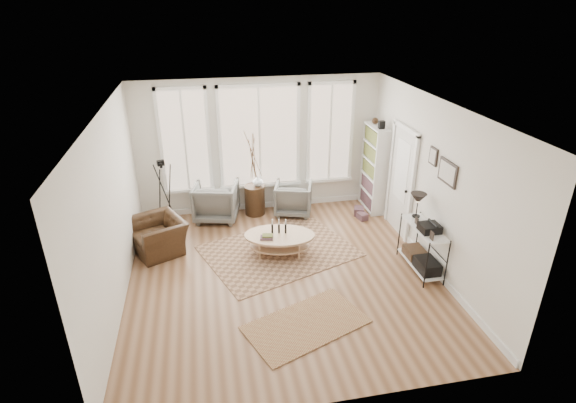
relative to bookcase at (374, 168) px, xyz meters
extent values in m
plane|color=#8E6648|center=(-2.44, -2.23, -0.96)|extent=(5.50, 5.50, 0.00)
plane|color=white|center=(-2.44, -2.23, 1.94)|extent=(5.50, 5.50, 0.00)
cube|color=silver|center=(-2.44, 0.52, 0.49)|extent=(5.20, 0.04, 2.90)
cube|color=silver|center=(-2.44, -4.98, 0.49)|extent=(5.20, 0.04, 2.90)
cube|color=silver|center=(-5.04, -2.23, 0.49)|extent=(0.04, 5.50, 2.90)
cube|color=silver|center=(0.16, -2.23, 0.49)|extent=(0.04, 5.50, 2.90)
cube|color=white|center=(-2.44, 0.51, -0.90)|extent=(5.10, 0.04, 0.12)
cube|color=white|center=(0.15, -2.23, -0.90)|extent=(0.03, 5.40, 0.12)
cube|color=tan|center=(-2.44, 0.50, 0.69)|extent=(1.60, 0.03, 2.10)
cube|color=tan|center=(-3.99, 0.50, 0.69)|extent=(0.90, 0.03, 2.10)
cube|color=tan|center=(-0.89, 0.50, 0.69)|extent=(0.90, 0.03, 2.10)
cube|color=white|center=(-2.44, 0.48, 0.69)|extent=(1.74, 0.06, 2.24)
cube|color=white|center=(-3.99, 0.48, 0.69)|extent=(1.04, 0.06, 2.24)
cube|color=white|center=(-0.89, 0.48, 0.69)|extent=(1.04, 0.06, 2.24)
cube|color=white|center=(-2.44, 0.46, -0.39)|extent=(4.10, 0.12, 0.06)
cube|color=silver|center=(0.14, -1.08, 0.09)|extent=(0.04, 0.88, 2.10)
cube|color=white|center=(0.12, -1.08, 0.34)|extent=(0.01, 0.55, 1.20)
cube|color=white|center=(0.12, -1.57, 0.09)|extent=(0.06, 0.08, 2.18)
cube|color=white|center=(0.12, -0.59, 0.09)|extent=(0.06, 0.08, 2.18)
cube|color=white|center=(0.12, -1.08, 1.18)|extent=(0.06, 1.06, 0.08)
sphere|color=black|center=(0.09, -1.41, 0.04)|extent=(0.06, 0.06, 0.06)
cube|color=white|center=(-0.01, -0.41, -0.01)|extent=(0.30, 0.03, 1.90)
cube|color=white|center=(-0.01, 0.41, -0.01)|extent=(0.30, 0.03, 1.90)
cube|color=white|center=(0.14, 0.00, -0.01)|extent=(0.02, 0.85, 1.90)
cube|color=white|center=(-0.01, 0.00, -0.01)|extent=(0.30, 0.81, 1.90)
cube|color=brown|center=(-0.01, 0.00, -0.01)|extent=(0.24, 0.75, 1.76)
cube|color=black|center=(-0.01, -0.20, 1.02)|extent=(0.12, 0.10, 0.16)
sphere|color=#372314|center=(-0.01, 0.15, 1.01)|extent=(0.14, 0.14, 0.14)
cube|color=white|center=(-0.06, -2.53, -0.84)|extent=(0.37, 1.07, 0.03)
cube|color=white|center=(-0.06, -2.53, -0.14)|extent=(0.37, 1.07, 0.02)
cylinder|color=black|center=(-0.24, -3.06, -0.53)|extent=(0.02, 0.02, 0.85)
cylinder|color=black|center=(0.12, -3.06, -0.53)|extent=(0.02, 0.02, 0.85)
cylinder|color=black|center=(-0.24, -2.00, -0.53)|extent=(0.02, 0.02, 0.85)
cylinder|color=black|center=(0.12, -2.00, -0.53)|extent=(0.02, 0.02, 0.85)
cylinder|color=black|center=(-0.06, -2.18, -0.08)|extent=(0.14, 0.14, 0.02)
cylinder|color=black|center=(-0.06, -2.18, 0.06)|extent=(0.02, 0.02, 0.30)
cone|color=black|center=(-0.06, -2.18, 0.26)|extent=(0.28, 0.28, 0.18)
cube|color=black|center=(-0.06, -2.68, -0.05)|extent=(0.32, 0.30, 0.13)
cube|color=black|center=(-0.06, -2.78, -0.73)|extent=(0.32, 0.45, 0.20)
cube|color=#372314|center=(-0.06, -2.31, -0.75)|extent=(0.32, 0.40, 0.16)
cube|color=black|center=(-0.16, -2.95, -0.04)|extent=(0.02, 0.10, 0.14)
cube|color=black|center=(-0.16, -2.41, -0.05)|extent=(0.02, 0.10, 0.12)
cube|color=black|center=(0.14, -2.63, 0.89)|extent=(0.03, 0.52, 0.38)
cube|color=silver|center=(0.13, -2.63, 0.89)|extent=(0.01, 0.44, 0.30)
cube|color=black|center=(0.14, -2.13, 0.99)|extent=(0.03, 0.24, 0.30)
cube|color=silver|center=(0.13, -2.13, 0.99)|extent=(0.01, 0.18, 0.24)
cube|color=brown|center=(-2.38, -1.45, -0.95)|extent=(3.15, 2.76, 0.01)
cube|color=brown|center=(-2.35, -3.58, -0.94)|extent=(1.98, 1.55, 0.01)
ellipsoid|color=tan|center=(-2.38, -1.54, -0.77)|extent=(1.22, 0.90, 0.03)
ellipsoid|color=tan|center=(-2.38, -1.54, -0.57)|extent=(1.42, 1.06, 0.04)
cylinder|color=tan|center=(-2.74, -1.74, -0.77)|extent=(0.04, 0.04, 0.37)
cylinder|color=tan|center=(-2.02, -1.74, -0.77)|extent=(0.04, 0.04, 0.37)
cylinder|color=tan|center=(-2.74, -1.34, -0.77)|extent=(0.04, 0.04, 0.37)
cylinder|color=tan|center=(-2.02, -1.34, -0.77)|extent=(0.04, 0.04, 0.37)
cylinder|color=black|center=(-2.50, -1.49, -0.45)|extent=(0.04, 0.04, 0.18)
cylinder|color=black|center=(-2.38, -1.49, -0.45)|extent=(0.04, 0.04, 0.18)
cylinder|color=black|center=(-2.26, -1.49, -0.45)|extent=(0.04, 0.04, 0.18)
cube|color=#2A4A27|center=(-2.62, -1.63, -0.52)|extent=(0.22, 0.16, 0.06)
imported|color=slate|center=(-3.44, 0.15, -0.54)|extent=(1.06, 1.08, 0.82)
imported|color=slate|center=(-1.78, 0.09, -0.60)|extent=(0.96, 0.98, 0.72)
cylinder|color=#372314|center=(-2.61, 0.22, -0.63)|extent=(0.44, 0.44, 0.66)
imported|color=silver|center=(-2.53, 0.22, -0.19)|extent=(0.23, 0.23, 0.23)
imported|color=#372314|center=(-4.57, -0.99, -0.64)|extent=(1.26, 1.20, 0.64)
cylinder|color=black|center=(-4.48, 0.07, 0.34)|extent=(0.06, 0.06, 0.06)
cube|color=black|center=(-4.48, 0.07, 0.41)|extent=(0.16, 0.13, 0.10)
cylinder|color=black|center=(-4.48, -0.01, 0.41)|extent=(0.06, 0.08, 0.06)
cube|color=brown|center=(-0.39, -0.27, -0.87)|extent=(0.28, 0.31, 0.17)
cube|color=brown|center=(-0.39, -0.50, -0.88)|extent=(0.23, 0.26, 0.14)
camera|label=1|loc=(-3.61, -8.63, 3.47)|focal=28.00mm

